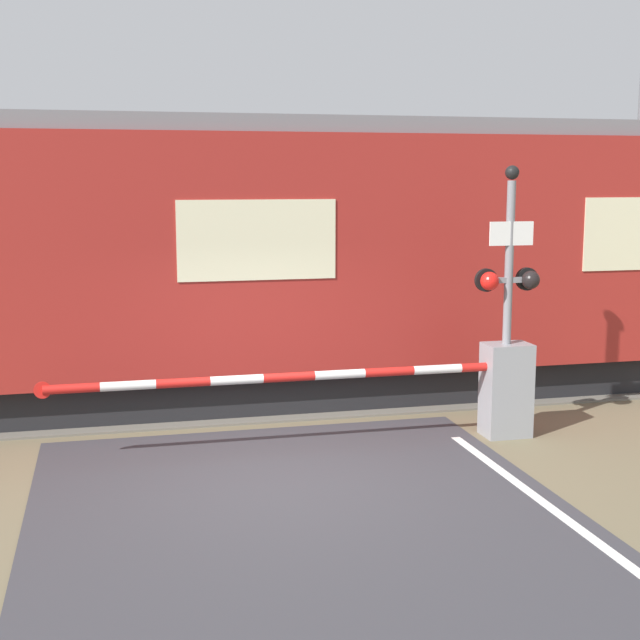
% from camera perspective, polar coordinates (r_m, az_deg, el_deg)
% --- Properties ---
extents(ground_plane, '(80.00, 80.00, 0.00)m').
position_cam_1_polar(ground_plane, '(10.26, -2.42, -10.12)').
color(ground_plane, '#6B6047').
extents(track_bed, '(36.00, 3.20, 0.13)m').
position_cam_1_polar(track_bed, '(13.94, -5.52, -4.86)').
color(track_bed, '#666056').
rests_on(track_bed, ground_plane).
extents(train, '(21.63, 3.10, 4.22)m').
position_cam_1_polar(train, '(13.60, -5.09, 3.93)').
color(train, black).
rests_on(train, ground_plane).
extents(crossing_barrier, '(6.23, 0.44, 1.24)m').
position_cam_1_polar(crossing_barrier, '(11.77, 9.53, -4.28)').
color(crossing_barrier, gray).
rests_on(crossing_barrier, ground_plane).
extents(signal_post, '(0.87, 0.26, 3.53)m').
position_cam_1_polar(signal_post, '(11.74, 11.99, 2.22)').
color(signal_post, gray).
rests_on(signal_post, ground_plane).
extents(catenary_pole, '(0.20, 1.90, 5.53)m').
position_cam_1_polar(catenary_pole, '(18.83, 19.79, 7.16)').
color(catenary_pole, slate).
rests_on(catenary_pole, ground_plane).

